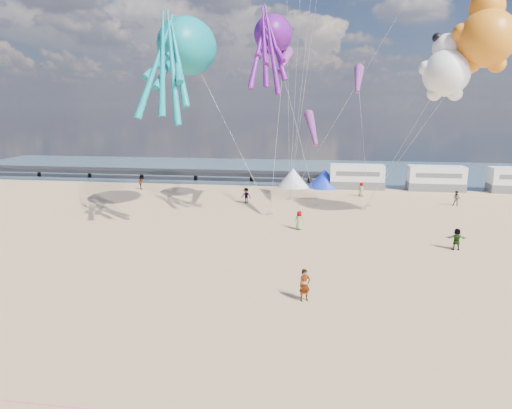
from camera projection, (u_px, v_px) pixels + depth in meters
name	position (u px, v px, depth m)	size (l,w,h in m)	color
ground	(279.00, 348.00, 19.65)	(120.00, 120.00, 0.00)	tan
water	(311.00, 171.00, 72.83)	(120.00, 120.00, 0.00)	#314B5E
pier	(115.00, 171.00, 65.91)	(60.00, 3.00, 0.50)	black
motorhome_0	(357.00, 177.00, 57.17)	(6.60, 2.50, 3.00)	silver
motorhome_1	(436.00, 178.00, 55.83)	(6.60, 2.50, 3.00)	silver
tent_white	(293.00, 178.00, 58.35)	(4.00, 4.00, 2.40)	white
tent_blue	(325.00, 178.00, 57.79)	(4.00, 4.00, 2.40)	#1933CC
standing_person	(305.00, 285.00, 24.24)	(0.64, 0.42, 1.77)	tan
beachgoer_0	(299.00, 220.00, 38.21)	(0.58, 0.38, 1.60)	#7F6659
beachgoer_1	(457.00, 198.00, 47.25)	(0.78, 0.51, 1.59)	#7F6659
beachgoer_2	(246.00, 196.00, 48.50)	(0.81, 0.63, 1.67)	#7F6659
beachgoer_3	(141.00, 183.00, 56.62)	(1.05, 0.60, 1.62)	#7F6659
beachgoer_4	(457.00, 239.00, 32.86)	(0.94, 0.39, 1.60)	#7F6659
beachgoer_6	(361.00, 189.00, 52.19)	(0.60, 0.40, 1.65)	#7F6659
sandbag_a	(270.00, 214.00, 43.62)	(0.50, 0.35, 0.22)	gray
sandbag_b	(316.00, 205.00, 47.17)	(0.50, 0.35, 0.22)	gray
sandbag_c	(364.00, 209.00, 45.53)	(0.50, 0.35, 0.22)	gray
sandbag_d	(368.00, 205.00, 47.12)	(0.50, 0.35, 0.22)	gray
sandbag_e	(290.00, 199.00, 50.48)	(0.50, 0.35, 0.22)	gray
kite_octopus_teal	(187.00, 46.00, 39.93)	(4.31, 10.06, 11.49)	#0B8690
kite_octopus_purple	(273.00, 34.00, 42.08)	(3.63, 8.47, 9.69)	#640F84
kite_panda	(446.00, 73.00, 37.18)	(4.57, 4.30, 6.45)	white
kite_teddy_orange	(487.00, 39.00, 35.72)	(5.38, 5.07, 7.60)	orange
windsock_left	(283.00, 62.00, 41.15)	(1.10, 6.69, 6.69)	red
windsock_mid	(358.00, 80.00, 43.37)	(1.00, 5.71, 5.71)	red
windsock_right	(312.00, 129.00, 40.32)	(0.90, 5.39, 5.39)	red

